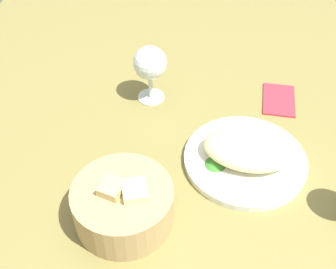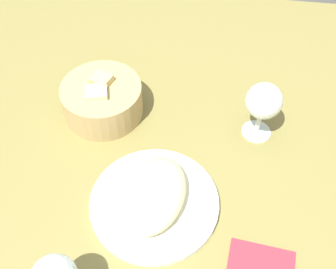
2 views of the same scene
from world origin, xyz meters
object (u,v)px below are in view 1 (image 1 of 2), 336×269
plate (244,160)px  folded_napkin (279,99)px  bread_basket (123,204)px  wine_glass_near (150,65)px

plate → folded_napkin: plate is taller
bread_basket → wine_glass_near: wine_glass_near is taller
plate → wine_glass_near: size_ratio=1.80×
plate → wine_glass_near: bearing=-42.8°
bread_basket → wine_glass_near: (-1.27, -32.90, 5.05)cm
bread_basket → folded_napkin: bearing=-131.6°
plate → bread_basket: (21.19, 14.45, 3.18)cm
plate → folded_napkin: bearing=-114.7°
plate → bread_basket: 25.85cm
bread_basket → folded_napkin: (-30.11, -33.89, -3.48)cm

